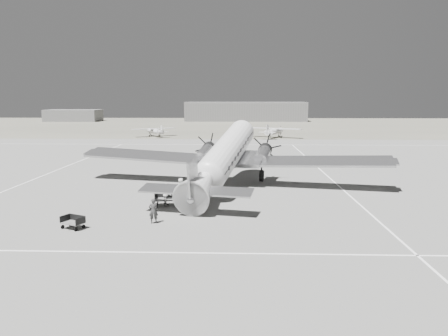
# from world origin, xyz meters

# --- Properties ---
(ground) EXTENTS (260.00, 260.00, 0.00)m
(ground) POSITION_xyz_m (0.00, 0.00, 0.00)
(ground) COLOR slate
(ground) RESTS_ON ground
(taxi_line_near) EXTENTS (60.00, 0.15, 0.01)m
(taxi_line_near) POSITION_xyz_m (0.00, -14.00, 0.01)
(taxi_line_near) COLOR white
(taxi_line_near) RESTS_ON ground
(taxi_line_right) EXTENTS (0.15, 80.00, 0.01)m
(taxi_line_right) POSITION_xyz_m (12.00, 0.00, 0.01)
(taxi_line_right) COLOR white
(taxi_line_right) RESTS_ON ground
(taxi_line_left) EXTENTS (0.15, 60.00, 0.01)m
(taxi_line_left) POSITION_xyz_m (-18.00, 10.00, 0.01)
(taxi_line_left) COLOR white
(taxi_line_left) RESTS_ON ground
(taxi_line_horizon) EXTENTS (90.00, 0.15, 0.01)m
(taxi_line_horizon) POSITION_xyz_m (0.00, 40.00, 0.01)
(taxi_line_horizon) COLOR white
(taxi_line_horizon) RESTS_ON ground
(grass_infield) EXTENTS (260.00, 90.00, 0.01)m
(grass_infield) POSITION_xyz_m (0.00, 95.00, 0.00)
(grass_infield) COLOR #686658
(grass_infield) RESTS_ON ground
(hangar_main) EXTENTS (42.00, 14.00, 6.60)m
(hangar_main) POSITION_xyz_m (5.00, 120.00, 3.30)
(hangar_main) COLOR #5E5E5E
(hangar_main) RESTS_ON ground
(shed_secondary) EXTENTS (18.00, 10.00, 4.00)m
(shed_secondary) POSITION_xyz_m (-55.00, 115.00, 2.00)
(shed_secondary) COLOR #606060
(shed_secondary) RESTS_ON ground
(dc3_airliner) EXTENTS (33.48, 26.33, 5.70)m
(dc3_airliner) POSITION_xyz_m (1.40, 2.72, 2.85)
(dc3_airliner) COLOR #A7A7A9
(dc3_airliner) RESTS_ON ground
(light_plane_left) EXTENTS (12.20, 11.70, 1.98)m
(light_plane_left) POSITION_xyz_m (-15.09, 55.50, 0.99)
(light_plane_left) COLOR silver
(light_plane_left) RESTS_ON ground
(light_plane_right) EXTENTS (13.70, 12.67, 2.28)m
(light_plane_right) POSITION_xyz_m (9.97, 53.39, 1.14)
(light_plane_right) COLOR silver
(light_plane_right) RESTS_ON ground
(baggage_cart_near) EXTENTS (2.10, 1.61, 1.10)m
(baggage_cart_near) POSITION_xyz_m (-2.79, -3.89, 0.55)
(baggage_cart_near) COLOR #606060
(baggage_cart_near) RESTS_ON ground
(baggage_cart_far) EXTENTS (1.74, 1.54, 0.82)m
(baggage_cart_far) POSITION_xyz_m (-7.75, -9.92, 0.41)
(baggage_cart_far) COLOR #606060
(baggage_cart_far) RESTS_ON ground
(ground_crew) EXTENTS (0.67, 0.50, 1.66)m
(ground_crew) POSITION_xyz_m (-2.91, -8.54, 0.83)
(ground_crew) COLOR #323232
(ground_crew) RESTS_ON ground
(ramp_agent) EXTENTS (0.67, 0.86, 1.77)m
(ramp_agent) POSITION_xyz_m (-2.76, -3.79, 0.89)
(ramp_agent) COLOR #AFAFAD
(ramp_agent) RESTS_ON ground
(passenger) EXTENTS (0.76, 0.90, 1.56)m
(passenger) POSITION_xyz_m (-2.14, -0.75, 0.78)
(passenger) COLOR silver
(passenger) RESTS_ON ground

